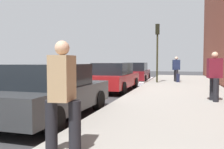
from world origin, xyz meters
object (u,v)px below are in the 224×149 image
at_px(parked_car_red, 114,77).
at_px(parked_car_charcoal, 52,92).
at_px(traffic_light_pole, 157,43).
at_px(pedestrian_tan_coat, 63,93).
at_px(pedestrian_burgundy_coat, 214,75).
at_px(parked_car_maroon, 136,72).
at_px(rolling_suitcase, 178,78).
at_px(pedestrian_navy_coat, 176,68).

bearing_deg(parked_car_red, parked_car_charcoal, -179.62).
bearing_deg(traffic_light_pole, pedestrian_tan_coat, 179.35).
bearing_deg(pedestrian_burgundy_coat, parked_car_charcoal, 127.63).
height_order(parked_car_red, pedestrian_burgundy_coat, pedestrian_burgundy_coat).
bearing_deg(parked_car_maroon, pedestrian_burgundy_coat, -152.93).
distance_m(parked_car_charcoal, pedestrian_tan_coat, 3.00).
xyz_separation_m(parked_car_charcoal, rolling_suitcase, (11.56, -3.20, -0.32)).
distance_m(parked_car_maroon, pedestrian_tan_coat, 14.98).
height_order(pedestrian_tan_coat, traffic_light_pole, traffic_light_pole).
bearing_deg(parked_car_charcoal, pedestrian_burgundy_coat, -52.37).
bearing_deg(traffic_light_pole, parked_car_charcoal, 170.67).
relative_size(pedestrian_navy_coat, pedestrian_tan_coat, 1.02).
xyz_separation_m(pedestrian_burgundy_coat, rolling_suitcase, (8.04, 1.37, -0.66)).
distance_m(parked_car_red, pedestrian_burgundy_coat, 5.50).
relative_size(pedestrian_tan_coat, rolling_suitcase, 1.87).
xyz_separation_m(parked_car_charcoal, pedestrian_burgundy_coat, (3.52, -4.57, 0.34)).
bearing_deg(traffic_light_pole, parked_car_red, 157.50).
bearing_deg(pedestrian_navy_coat, parked_car_charcoal, 165.74).
distance_m(parked_car_red, pedestrian_tan_coat, 9.15).
height_order(parked_car_charcoal, traffic_light_pole, traffic_light_pole).
bearing_deg(traffic_light_pole, pedestrian_navy_coat, -49.61).
distance_m(parked_car_charcoal, traffic_light_pole, 11.29).
height_order(parked_car_red, pedestrian_tan_coat, pedestrian_tan_coat).
xyz_separation_m(pedestrian_burgundy_coat, traffic_light_pole, (7.42, 2.77, 1.78)).
xyz_separation_m(parked_car_maroon, rolling_suitcase, (-0.84, -3.16, -0.32)).
relative_size(parked_car_maroon, pedestrian_tan_coat, 2.63).
height_order(pedestrian_navy_coat, pedestrian_tan_coat, pedestrian_navy_coat).
distance_m(pedestrian_navy_coat, pedestrian_burgundy_coat, 8.62).
bearing_deg(pedestrian_burgundy_coat, parked_car_red, 57.19).
height_order(pedestrian_burgundy_coat, traffic_light_pole, traffic_light_pole).
distance_m(parked_car_red, pedestrian_navy_coat, 6.33).
bearing_deg(traffic_light_pole, rolling_suitcase, -66.27).
bearing_deg(parked_car_charcoal, parked_car_red, 0.38).
height_order(pedestrian_navy_coat, rolling_suitcase, pedestrian_navy_coat).
height_order(parked_car_charcoal, rolling_suitcase, parked_car_charcoal).
xyz_separation_m(pedestrian_tan_coat, pedestrian_burgundy_coat, (6.01, -2.93, 0.02)).
height_order(parked_car_charcoal, parked_car_maroon, same).
distance_m(pedestrian_tan_coat, traffic_light_pole, 13.55).
height_order(parked_car_maroon, rolling_suitcase, parked_car_maroon).
relative_size(parked_car_charcoal, pedestrian_burgundy_coat, 2.51).
relative_size(pedestrian_navy_coat, pedestrian_burgundy_coat, 1.01).
distance_m(parked_car_charcoal, parked_car_red, 6.50).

